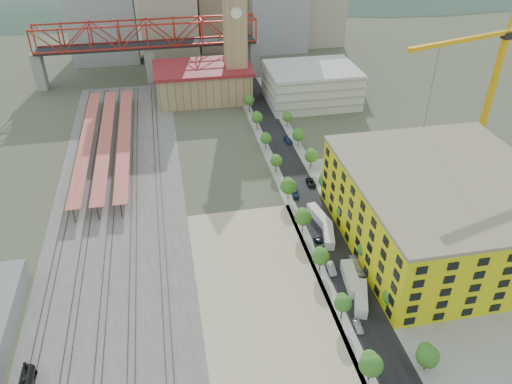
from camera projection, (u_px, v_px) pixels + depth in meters
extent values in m
plane|color=#474C38|center=(255.00, 213.00, 134.47)|extent=(400.00, 400.00, 0.00)
cube|color=#605E59|center=(120.00, 192.00, 143.03)|extent=(36.00, 165.00, 0.06)
cube|color=tan|center=(264.00, 299.00, 107.98)|extent=(28.00, 67.00, 0.06)
cube|color=black|center=(298.00, 178.00, 149.31)|extent=(12.00, 170.00, 0.06)
cube|color=gray|center=(280.00, 180.00, 148.44)|extent=(3.00, 170.00, 0.04)
cube|color=gray|center=(315.00, 177.00, 150.20)|extent=(3.00, 170.00, 0.04)
cube|color=gray|center=(445.00, 239.00, 125.26)|extent=(50.00, 90.00, 0.06)
cube|color=#382B23|center=(67.00, 197.00, 140.61)|extent=(0.12, 160.00, 0.18)
cube|color=#382B23|center=(72.00, 197.00, 140.84)|extent=(0.12, 160.00, 0.18)
cube|color=#382B23|center=(89.00, 195.00, 141.57)|extent=(0.12, 160.00, 0.18)
cube|color=#382B23|center=(94.00, 195.00, 141.80)|extent=(0.12, 160.00, 0.18)
cube|color=#382B23|center=(110.00, 193.00, 142.53)|extent=(0.12, 160.00, 0.18)
cube|color=#382B23|center=(115.00, 192.00, 142.76)|extent=(0.12, 160.00, 0.18)
cube|color=#382B23|center=(132.00, 191.00, 143.49)|extent=(0.12, 160.00, 0.18)
cube|color=#382B23|center=(137.00, 190.00, 143.72)|extent=(0.12, 160.00, 0.18)
cube|color=#382B23|center=(156.00, 188.00, 144.61)|extent=(0.12, 160.00, 0.18)
cube|color=#382B23|center=(161.00, 188.00, 144.84)|extent=(0.12, 160.00, 0.18)
cube|color=#C6634C|center=(86.00, 140.00, 161.63)|extent=(4.00, 80.00, 0.25)
cylinder|color=black|center=(87.00, 145.00, 162.73)|extent=(0.24, 0.24, 4.00)
cube|color=#C6634C|center=(105.00, 138.00, 162.59)|extent=(4.00, 80.00, 0.25)
cylinder|color=black|center=(106.00, 144.00, 163.69)|extent=(0.24, 0.24, 4.00)
cube|color=#C6634C|center=(124.00, 137.00, 163.56)|extent=(4.00, 80.00, 0.25)
cylinder|color=black|center=(125.00, 142.00, 164.65)|extent=(0.24, 0.24, 4.00)
cube|color=tan|center=(203.00, 84.00, 197.60)|extent=(36.00, 22.00, 12.00)
cube|color=maroon|center=(202.00, 68.00, 194.03)|extent=(38.00, 24.00, 1.20)
cube|color=tan|center=(235.00, 48.00, 190.35)|extent=(8.00, 8.00, 40.00)
cylinder|color=white|center=(236.00, 13.00, 179.29)|extent=(4.00, 0.30, 4.00)
cube|color=silver|center=(311.00, 85.00, 193.78)|extent=(34.00, 26.00, 14.00)
cube|color=gray|center=(40.00, 71.00, 205.22)|extent=(4.00, 6.00, 15.00)
cube|color=gray|center=(254.00, 58.00, 219.64)|extent=(4.00, 6.00, 15.00)
cube|color=gray|center=(150.00, 64.00, 212.43)|extent=(4.00, 6.00, 15.00)
cube|color=black|center=(148.00, 46.00, 208.03)|extent=(90.00, 9.00, 1.00)
cube|color=yellow|center=(442.00, 211.00, 119.85)|extent=(44.00, 50.00, 18.00)
cube|color=gray|center=(450.00, 178.00, 114.68)|extent=(44.60, 50.60, 0.80)
cube|color=#9EA0A3|center=(103.00, 18.00, 231.60)|extent=(30.00, 25.00, 38.00)
cube|color=#B2A58C|center=(167.00, 2.00, 228.46)|extent=(26.00, 22.00, 52.00)
cube|color=gray|center=(222.00, 16.00, 251.13)|extent=(24.00, 24.00, 30.00)
cube|color=brown|center=(192.00, 16.00, 258.18)|extent=(20.00, 20.00, 26.00)
ellipsoid|color=#4C6B59|center=(84.00, 99.00, 372.20)|extent=(396.00, 216.00, 180.00)
ellipsoid|color=#4C6B59|center=(243.00, 116.00, 404.61)|extent=(484.00, 264.00, 220.00)
ellipsoid|color=#4C6B59|center=(385.00, 80.00, 411.75)|extent=(418.00, 228.00, 190.00)
cylinder|color=black|center=(26.00, 366.00, 88.89)|extent=(0.65, 0.65, 1.48)
sphere|color=black|center=(23.00, 381.00, 86.87)|extent=(0.93, 0.93, 0.93)
cone|color=black|center=(31.00, 369.00, 91.94)|extent=(2.41, 1.48, 2.41)
cube|color=#FEB110|center=(487.00, 109.00, 143.18)|extent=(1.42, 1.42, 40.04)
cube|color=black|center=(507.00, 35.00, 131.69)|extent=(2.22, 2.22, 1.78)
cube|color=#FEB110|center=(461.00, 41.00, 124.77)|extent=(32.79, 10.36, 1.07)
cube|color=#FEB110|center=(512.00, 18.00, 129.25)|extent=(0.44, 0.44, 7.12)
cube|color=silver|center=(361.00, 298.00, 106.30)|extent=(5.61, 9.92, 2.64)
cube|color=silver|center=(351.00, 279.00, 111.20)|extent=(3.77, 10.32, 2.76)
cube|color=silver|center=(328.00, 235.00, 124.47)|extent=(4.45, 9.36, 2.48)
cube|color=silver|center=(318.00, 215.00, 131.59)|extent=(3.99, 9.25, 2.46)
imported|color=silver|center=(358.00, 327.00, 100.66)|extent=(1.73, 3.88, 1.30)
imported|color=gray|center=(331.00, 268.00, 114.97)|extent=(1.87, 4.70, 1.52)
imported|color=black|center=(319.00, 243.00, 122.66)|extent=(2.81, 5.19, 1.38)
imported|color=#1A304D|center=(295.00, 193.00, 141.38)|extent=(2.60, 4.88, 1.34)
imported|color=white|center=(359.00, 270.00, 114.50)|extent=(1.93, 4.21, 1.40)
imported|color=gray|center=(355.00, 263.00, 116.61)|extent=(2.13, 4.83, 1.54)
imported|color=black|center=(311.00, 183.00, 146.22)|extent=(2.19, 4.71, 1.31)
imported|color=navy|center=(288.00, 140.00, 168.62)|extent=(2.52, 4.90, 1.36)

